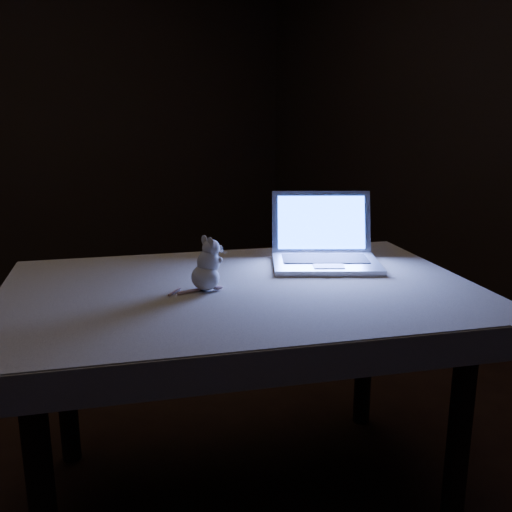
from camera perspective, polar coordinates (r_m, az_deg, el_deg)
floor at (r=2.34m, az=-6.43°, el=-16.97°), size 5.00×5.00×0.00m
back_wall at (r=4.38m, az=-23.21°, el=14.29°), size 4.50×0.04×2.60m
table at (r=1.83m, az=-1.42°, el=-13.73°), size 1.51×1.25×0.70m
tablecloth at (r=1.72m, az=-2.37°, el=-4.36°), size 1.67×1.52×0.09m
laptop at (r=1.90m, az=7.10°, el=2.44°), size 0.46×0.45×0.24m
plush_mouse at (r=1.65m, az=-5.12°, el=-0.80°), size 0.16×0.16×0.16m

